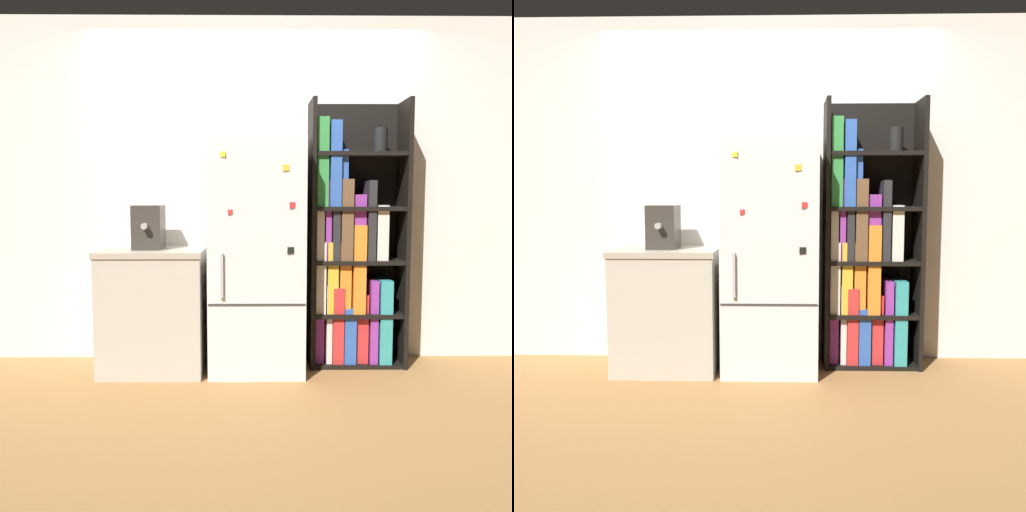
{
  "view_description": "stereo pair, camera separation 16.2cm",
  "coord_description": "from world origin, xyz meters",
  "views": [
    {
      "loc": [
        -0.05,
        -3.94,
        1.25
      ],
      "look_at": [
        -0.0,
        0.15,
        0.83
      ],
      "focal_mm": 40.0,
      "sensor_mm": 36.0,
      "label": 1
    },
    {
      "loc": [
        0.11,
        -3.94,
        1.25
      ],
      "look_at": [
        -0.0,
        0.15,
        0.83
      ],
      "focal_mm": 40.0,
      "sensor_mm": 36.0,
      "label": 2
    }
  ],
  "objects": [
    {
      "name": "wall_back",
      "position": [
        0.0,
        0.47,
        1.3
      ],
      "size": [
        8.0,
        0.05,
        2.6
      ],
      "color": "white",
      "rests_on": "ground_plane"
    },
    {
      "name": "ground_plane",
      "position": [
        0.0,
        0.0,
        0.0
      ],
      "size": [
        16.0,
        16.0,
        0.0
      ],
      "primitive_type": "plane",
      "color": "#A87542"
    },
    {
      "name": "kitchen_counter",
      "position": [
        -0.74,
        0.14,
        0.44
      ],
      "size": [
        0.74,
        0.64,
        0.88
      ],
      "color": "#BCB7A8",
      "rests_on": "ground_plane"
    },
    {
      "name": "espresso_machine",
      "position": [
        -0.77,
        0.14,
        1.04
      ],
      "size": [
        0.2,
        0.33,
        0.31
      ],
      "color": "#38332D",
      "rests_on": "kitchen_counter"
    },
    {
      "name": "refrigerator",
      "position": [
        -0.0,
        0.14,
        0.83
      ],
      "size": [
        0.67,
        0.65,
        1.66
      ],
      "color": "silver",
      "rests_on": "ground_plane"
    },
    {
      "name": "bookshelf",
      "position": [
        0.69,
        0.28,
        0.84
      ],
      "size": [
        0.71,
        0.38,
        1.95
      ],
      "color": "black",
      "rests_on": "ground_plane"
    }
  ]
}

